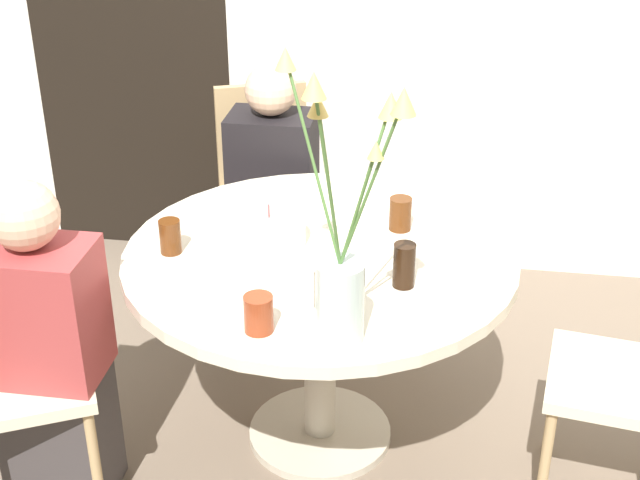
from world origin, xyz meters
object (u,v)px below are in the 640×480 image
at_px(side_plate, 197,277).
at_px(drink_glass_4, 259,314).
at_px(flower_vase, 342,261).
at_px(chair_left_flank, 267,183).
at_px(birthday_cake, 269,230).
at_px(person_boy, 274,203).
at_px(person_woman, 48,359).
at_px(drink_glass_1, 400,214).
at_px(drink_glass_3, 327,290).
at_px(drink_glass_2, 404,265).
at_px(drink_glass_0, 170,237).

height_order(side_plate, drink_glass_4, drink_glass_4).
distance_m(flower_vase, side_plate, 0.58).
height_order(chair_left_flank, birthday_cake, chair_left_flank).
relative_size(person_boy, person_woman, 1.00).
bearing_deg(birthday_cake, drink_glass_1, 22.06).
distance_m(drink_glass_1, drink_glass_4, 0.73).
xyz_separation_m(drink_glass_3, person_woman, (-0.83, -0.07, -0.28)).
xyz_separation_m(chair_left_flank, drink_glass_2, (0.64, -1.11, 0.27)).
height_order(chair_left_flank, drink_glass_3, chair_left_flank).
bearing_deg(birthday_cake, drink_glass_2, -24.52).
distance_m(side_plate, drink_glass_1, 0.71).
bearing_deg(drink_glass_4, flower_vase, -3.03).
height_order(side_plate, drink_glass_2, drink_glass_2).
bearing_deg(drink_glass_0, chair_left_flank, 85.24).
xyz_separation_m(drink_glass_2, drink_glass_4, (-0.36, -0.30, -0.01)).
distance_m(flower_vase, drink_glass_3, 0.25).
distance_m(birthday_cake, side_plate, 0.31).
relative_size(birthday_cake, drink_glass_3, 2.21).
distance_m(drink_glass_2, person_woman, 1.09).
distance_m(chair_left_flank, side_plate, 1.18).
xyz_separation_m(drink_glass_0, person_boy, (0.14, 0.87, -0.28)).
relative_size(flower_vase, drink_glass_1, 6.99).
distance_m(drink_glass_0, drink_glass_4, 0.53).
xyz_separation_m(flower_vase, drink_glass_4, (-0.22, 0.01, -0.19)).
bearing_deg(drink_glass_1, birthday_cake, -157.94).
bearing_deg(person_woman, drink_glass_1, 30.11).
height_order(chair_left_flank, drink_glass_2, chair_left_flank).
xyz_separation_m(chair_left_flank, drink_glass_0, (-0.08, -1.02, 0.26)).
height_order(flower_vase, drink_glass_2, flower_vase).
bearing_deg(drink_glass_4, birthday_cake, 98.52).
bearing_deg(drink_glass_0, drink_glass_1, 21.27).
bearing_deg(drink_glass_2, flower_vase, -114.67).
bearing_deg(side_plate, drink_glass_2, 5.31).
height_order(drink_glass_0, drink_glass_1, drink_glass_1).
bearing_deg(drink_glass_1, drink_glass_4, -116.40).
bearing_deg(birthday_cake, drink_glass_3, -55.65).
bearing_deg(drink_glass_2, person_boy, 121.34).
xyz_separation_m(side_plate, drink_glass_2, (0.60, 0.06, 0.06)).
relative_size(birthday_cake, drink_glass_1, 2.12).
xyz_separation_m(birthday_cake, drink_glass_1, (0.40, 0.16, 0.01)).
bearing_deg(drink_glass_1, flower_vase, -98.82).
relative_size(flower_vase, person_boy, 0.71).
xyz_separation_m(drink_glass_3, person_boy, (-0.38, 1.11, -0.28)).
distance_m(side_plate, person_boy, 1.04).
relative_size(drink_glass_1, person_woman, 0.10).
relative_size(side_plate, drink_glass_2, 1.50).
relative_size(flower_vase, drink_glass_3, 7.30).
xyz_separation_m(drink_glass_4, person_boy, (-0.22, 1.26, -0.28)).
bearing_deg(drink_glass_4, drink_glass_2, 39.09).
bearing_deg(drink_glass_2, drink_glass_0, 172.69).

